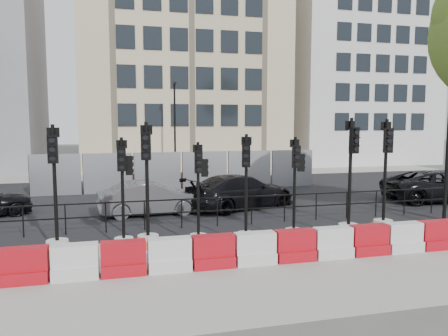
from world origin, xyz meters
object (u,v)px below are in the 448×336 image
object	(u,v)px
traffic_signal_d	(199,222)
traffic_signal_h	(384,210)
car_c	(240,192)
traffic_signal_a	(57,229)

from	to	relation	value
traffic_signal_d	traffic_signal_h	world-z (taller)	traffic_signal_h
traffic_signal_d	traffic_signal_h	bearing A→B (deg)	3.49
car_c	traffic_signal_d	bearing A→B (deg)	129.83
traffic_signal_a	traffic_signal_h	world-z (taller)	traffic_signal_h
traffic_signal_a	car_c	xyz separation A→B (m)	(6.43, 4.88, -0.02)
traffic_signal_a	traffic_signal_h	size ratio (longest dim) A/B	0.96
traffic_signal_d	traffic_signal_h	distance (m)	5.89
car_c	traffic_signal_a	bearing A→B (deg)	105.29
traffic_signal_d	traffic_signal_h	xyz separation A→B (m)	(5.89, 0.02, 0.04)
traffic_signal_d	car_c	bearing A→B (deg)	65.06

